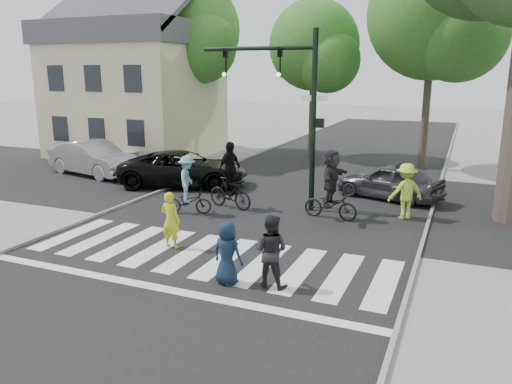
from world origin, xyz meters
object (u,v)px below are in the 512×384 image
Objects in this scene: cyclist_left at (188,189)px; car_silver at (93,158)px; cyclist_right at (331,188)px; pedestrian_adult at (271,251)px; traffic_signal at (289,95)px; car_grey at (390,181)px; pedestrian_woman at (171,220)px; cyclist_mid at (230,181)px; car_suv at (184,169)px; pedestrian_child at (227,253)px.

car_silver is (-7.26, 3.86, -0.07)m from cyclist_left.
pedestrian_adult is at bearing -88.83° from cyclist_right.
traffic_signal is at bearing -88.36° from car_silver.
car_grey is (1.36, 3.37, -0.34)m from cyclist_right.
pedestrian_woman is (-1.55, -5.06, -3.12)m from traffic_signal.
cyclist_left reaches higher than car_grey.
cyclist_mid is (-0.29, 4.23, 0.18)m from pedestrian_woman.
car_grey is (13.16, 0.80, -0.12)m from car_silver.
cyclist_right is at bearing 2.09° from cyclist_mid.
cyclist_left is (-4.65, 4.33, 0.03)m from pedestrian_adult.
cyclist_mid reaches higher than cyclist_left.
cyclist_mid is 1.03× the size of cyclist_right.
cyclist_mid is 0.45× the size of car_suv.
car_silver is (-8.25, 2.70, -0.18)m from cyclist_mid.
cyclist_right is at bearing -123.79° from pedestrian_woman.
car_suv is 8.25m from car_grey.
pedestrian_woman is at bearing -107.03° from traffic_signal.
car_silver reaches higher than pedestrian_child.
traffic_signal is at bearing -73.08° from pedestrian_adult.
pedestrian_woman is at bearing -116.93° from car_silver.
cyclist_right is 7.17m from car_suv.
pedestrian_adult is (3.37, -1.26, 0.05)m from pedestrian_woman.
pedestrian_adult is 9.08m from car_grey.
pedestrian_woman is at bearing -12.93° from car_grey.
pedestrian_adult is 5.62m from cyclist_right.
pedestrian_woman is 0.79× the size of cyclist_left.
cyclist_left is at bearing -130.68° from cyclist_mid.
cyclist_right is at bearing -92.09° from pedestrian_child.
car_silver is (-10.97, 8.45, 0.06)m from pedestrian_child.
cyclist_mid is at bearing -142.96° from car_suv.
pedestrian_woman reaches higher than car_grey.
traffic_signal is at bearing 157.64° from cyclist_right.
traffic_signal reaches higher than car_suv.
traffic_signal reaches higher than car_silver.
pedestrian_child is 0.74× the size of cyclist_left.
car_suv is at bearing -47.65° from pedestrian_child.
cyclist_left is (-2.84, -1.99, -3.05)m from traffic_signal.
car_suv is at bearing 161.87° from cyclist_right.
cyclist_right is at bearing -90.16° from car_silver.
traffic_signal is 6.15m from pedestrian_woman.
cyclist_left is at bearing -144.95° from traffic_signal.
cyclist_right is (-0.11, 5.62, 0.18)m from pedestrian_adult.
pedestrian_adult is 0.35× the size of car_silver.
car_suv is (-6.80, 2.23, -0.28)m from cyclist_right.
pedestrian_adult is (0.94, 0.25, 0.10)m from pedestrian_child.
cyclist_right is at bearing -87.97° from pedestrian_adult.
pedestrian_woman is at bearing -67.33° from cyclist_left.
car_silver is at bearing 161.86° from cyclist_mid.
car_silver is (-10.09, 1.87, -3.12)m from traffic_signal.
pedestrian_adult is at bearing 162.50° from pedestrian_woman.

